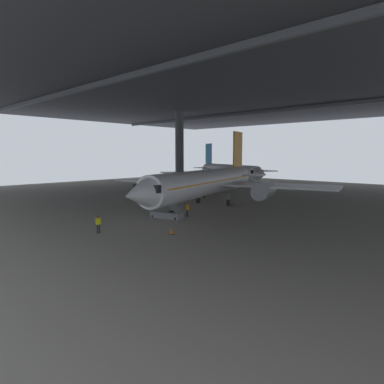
% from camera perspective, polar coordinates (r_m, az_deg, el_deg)
% --- Properties ---
extents(ground_plane, '(110.00, 110.00, 0.00)m').
position_cam_1_polar(ground_plane, '(48.16, 2.88, -2.30)').
color(ground_plane, gray).
extents(hangar_structure, '(121.00, 99.00, 18.49)m').
position_cam_1_polar(hangar_structure, '(59.80, 11.75, 16.45)').
color(hangar_structure, '#4C4F54').
rests_on(hangar_structure, ground_plane).
extents(airplane_main, '(34.63, 35.15, 11.20)m').
position_cam_1_polar(airplane_main, '(46.70, 2.63, 1.63)').
color(airplane_main, white).
rests_on(airplane_main, ground_plane).
extents(boarding_stairs, '(4.36, 2.43, 4.60)m').
position_cam_1_polar(boarding_stairs, '(38.68, -4.41, -3.38)').
color(boarding_stairs, slate).
rests_on(boarding_stairs, ground_plane).
extents(crew_worker_near_nose, '(0.27, 0.55, 1.68)m').
position_cam_1_polar(crew_worker_near_nose, '(32.19, -15.81, -5.19)').
color(crew_worker_near_nose, '#232838').
rests_on(crew_worker_near_nose, ground_plane).
extents(crew_worker_by_stairs, '(0.54, 0.30, 1.62)m').
position_cam_1_polar(crew_worker_by_stairs, '(39.11, -0.81, -2.97)').
color(crew_worker_by_stairs, '#232838').
rests_on(crew_worker_by_stairs, ground_plane).
extents(airplane_distant, '(30.60, 30.69, 10.34)m').
position_cam_1_polar(airplane_distant, '(83.12, 6.11, 3.60)').
color(airplane_distant, white).
rests_on(airplane_distant, ground_plane).
extents(traffic_cone_orange, '(0.36, 0.36, 0.60)m').
position_cam_1_polar(traffic_cone_orange, '(30.78, -3.52, -6.75)').
color(traffic_cone_orange, black).
rests_on(traffic_cone_orange, ground_plane).
extents(baggage_tug, '(1.54, 2.34, 0.90)m').
position_cam_1_polar(baggage_tug, '(56.50, 1.15, -0.45)').
color(baggage_tug, yellow).
rests_on(baggage_tug, ground_plane).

